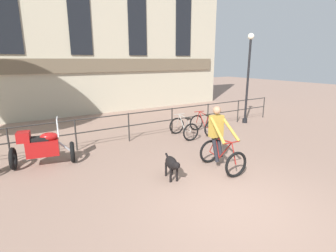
{
  "coord_description": "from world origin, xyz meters",
  "views": [
    {
      "loc": [
        -3.74,
        -3.3,
        2.92
      ],
      "look_at": [
        0.19,
        2.86,
        1.05
      ],
      "focal_mm": 28.0,
      "sensor_mm": 36.0,
      "label": 1
    }
  ],
  "objects_px": {
    "parked_motorcycle": "(42,147)",
    "dog": "(172,164)",
    "street_lamp": "(248,74)",
    "parked_bicycle_mid_left": "(204,125)",
    "parked_bicycle_near_lamp": "(184,128)",
    "cyclist_with_bike": "(219,141)"
  },
  "relations": [
    {
      "from": "dog",
      "to": "parked_bicycle_near_lamp",
      "type": "xyz_separation_m",
      "value": [
        2.38,
        2.81,
        -0.05
      ]
    },
    {
      "from": "parked_motorcycle",
      "to": "dog",
      "type": "bearing_deg",
      "value": -123.91
    },
    {
      "from": "dog",
      "to": "parked_motorcycle",
      "type": "xyz_separation_m",
      "value": [
        -2.57,
        2.66,
        0.15
      ]
    },
    {
      "from": "cyclist_with_bike",
      "to": "dog",
      "type": "distance_m",
      "value": 1.53
    },
    {
      "from": "parked_motorcycle",
      "to": "parked_bicycle_near_lamp",
      "type": "distance_m",
      "value": 4.96
    },
    {
      "from": "dog",
      "to": "parked_bicycle_mid_left",
      "type": "relative_size",
      "value": 0.81
    },
    {
      "from": "dog",
      "to": "parked_motorcycle",
      "type": "height_order",
      "value": "parked_motorcycle"
    },
    {
      "from": "cyclist_with_bike",
      "to": "street_lamp",
      "type": "bearing_deg",
      "value": 39.43
    },
    {
      "from": "parked_motorcycle",
      "to": "street_lamp",
      "type": "xyz_separation_m",
      "value": [
        8.79,
        0.52,
        1.71
      ]
    },
    {
      "from": "parked_bicycle_near_lamp",
      "to": "parked_bicycle_mid_left",
      "type": "height_order",
      "value": "same"
    },
    {
      "from": "dog",
      "to": "parked_bicycle_mid_left",
      "type": "bearing_deg",
      "value": 54.36
    },
    {
      "from": "cyclist_with_bike",
      "to": "dog",
      "type": "relative_size",
      "value": 1.79
    },
    {
      "from": "parked_bicycle_near_lamp",
      "to": "street_lamp",
      "type": "height_order",
      "value": "street_lamp"
    },
    {
      "from": "parked_bicycle_mid_left",
      "to": "street_lamp",
      "type": "bearing_deg",
      "value": -167.42
    },
    {
      "from": "parked_bicycle_near_lamp",
      "to": "street_lamp",
      "type": "distance_m",
      "value": 4.3
    },
    {
      "from": "parked_motorcycle",
      "to": "street_lamp",
      "type": "distance_m",
      "value": 8.97
    },
    {
      "from": "parked_bicycle_near_lamp",
      "to": "parked_bicycle_mid_left",
      "type": "distance_m",
      "value": 1.0
    },
    {
      "from": "cyclist_with_bike",
      "to": "parked_bicycle_mid_left",
      "type": "distance_m",
      "value": 3.49
    },
    {
      "from": "parked_motorcycle",
      "to": "cyclist_with_bike",
      "type": "bearing_deg",
      "value": -112.0
    },
    {
      "from": "dog",
      "to": "parked_bicycle_near_lamp",
      "type": "relative_size",
      "value": 0.82
    },
    {
      "from": "dog",
      "to": "cyclist_with_bike",
      "type": "bearing_deg",
      "value": 11.42
    },
    {
      "from": "cyclist_with_bike",
      "to": "parked_motorcycle",
      "type": "height_order",
      "value": "cyclist_with_bike"
    }
  ]
}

